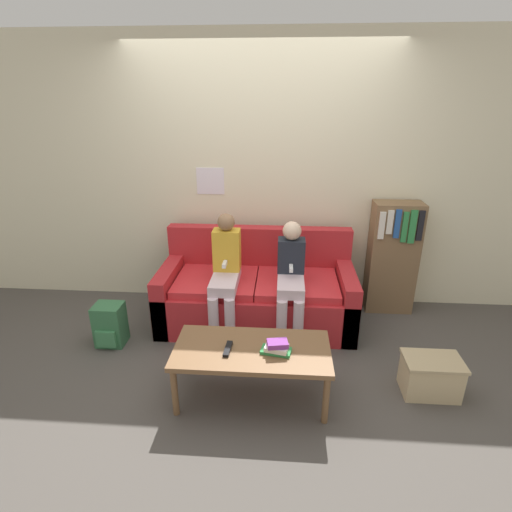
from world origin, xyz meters
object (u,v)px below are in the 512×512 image
at_px(couch, 257,293).
at_px(coffee_table, 252,353).
at_px(person_left, 225,271).
at_px(person_right, 291,275).
at_px(bookshelf, 392,257).
at_px(backpack, 110,325).
at_px(tv_remote, 228,349).
at_px(storage_box, 431,376).

relative_size(couch, coffee_table, 1.65).
bearing_deg(person_left, person_right, -0.68).
xyz_separation_m(person_right, bookshelf, (1.00, 0.53, -0.01)).
xyz_separation_m(couch, person_right, (0.31, -0.21, 0.29)).
distance_m(coffee_table, person_right, 0.93).
bearing_deg(backpack, tv_remote, -28.30).
height_order(person_left, tv_remote, person_left).
bearing_deg(storage_box, bookshelf, 90.95).
bearing_deg(person_right, bookshelf, 27.83).
distance_m(person_right, tv_remote, 1.01).
distance_m(person_right, bookshelf, 1.13).
xyz_separation_m(person_left, person_right, (0.58, -0.01, -0.02)).
bearing_deg(couch, person_right, -33.50).
bearing_deg(coffee_table, bookshelf, 47.52).
relative_size(person_left, tv_remote, 6.31).
distance_m(couch, tv_remote, 1.12).
xyz_separation_m(couch, storage_box, (1.33, -0.95, -0.14)).
xyz_separation_m(person_left, storage_box, (1.60, -0.75, -0.45)).
bearing_deg(storage_box, person_right, 144.05).
relative_size(coffee_table, storage_box, 2.66).
distance_m(person_left, storage_box, 1.82).
height_order(couch, bookshelf, bookshelf).
distance_m(coffee_table, storage_box, 1.32).
bearing_deg(backpack, person_left, 17.05).
relative_size(couch, bookshelf, 1.61).
bearing_deg(bookshelf, coffee_table, -132.48).
bearing_deg(backpack, coffee_table, -23.78).
bearing_deg(bookshelf, couch, -166.18).
xyz_separation_m(couch, tv_remote, (-0.13, -1.10, 0.14)).
distance_m(bookshelf, storage_box, 1.33).
relative_size(tv_remote, bookshelf, 0.15).
relative_size(coffee_table, backpack, 2.90).
bearing_deg(person_left, coffee_table, -70.53).
bearing_deg(couch, bookshelf, 13.82).
bearing_deg(person_right, storage_box, -35.95).
relative_size(bookshelf, storage_box, 2.72).
bearing_deg(coffee_table, backpack, 156.22).
relative_size(tv_remote, storage_box, 0.42).
height_order(person_left, storage_box, person_left).
bearing_deg(person_right, person_left, 179.32).
xyz_separation_m(couch, bookshelf, (1.31, 0.32, 0.28)).
distance_m(couch, coffee_table, 1.07).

